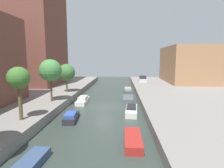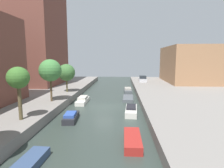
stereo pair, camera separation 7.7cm
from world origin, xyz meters
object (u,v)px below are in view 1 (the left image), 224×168
(moored_boat_left_3, at_px, (83,100))
(moored_boat_right_4, at_px, (128,90))
(street_tree_2, at_px, (50,71))
(moored_boat_left_1, at_px, (28,165))
(moored_boat_right_3, at_px, (128,98))
(moored_boat_right_1, at_px, (133,140))
(moored_boat_left_2, at_px, (71,117))
(street_tree_1, at_px, (19,79))
(moored_boat_right_2, at_px, (131,110))
(parked_car, at_px, (142,79))
(apartment_tower_far, at_px, (35,38))
(street_tree_3, at_px, (67,73))
(low_block_right, at_px, (188,64))

(moored_boat_left_3, distance_m, moored_boat_right_4, 11.17)
(street_tree_2, xyz_separation_m, moored_boat_right_4, (10.29, 12.15, -4.61))
(moored_boat_left_1, xyz_separation_m, moored_boat_right_3, (6.52, 19.04, -0.05))
(street_tree_2, height_order, moored_boat_right_1, street_tree_2)
(moored_boat_left_2, relative_size, moored_boat_right_3, 0.79)
(street_tree_2, distance_m, moored_boat_left_1, 14.46)
(street_tree_2, relative_size, moored_boat_left_3, 1.27)
(street_tree_1, bearing_deg, moored_boat_right_2, 29.16)
(street_tree_2, bearing_deg, parked_car, 56.78)
(moored_boat_left_1, xyz_separation_m, moored_boat_right_1, (6.38, 3.65, 0.04))
(apartment_tower_far, relative_size, moored_boat_right_1, 5.19)
(street_tree_3, bearing_deg, moored_boat_left_1, -79.71)
(street_tree_1, xyz_separation_m, moored_boat_right_2, (10.30, 5.74, -4.35))
(parked_car, height_order, moored_boat_left_2, parked_car)
(low_block_right, bearing_deg, street_tree_2, -138.61)
(low_block_right, relative_size, moored_boat_left_1, 4.17)
(street_tree_3, xyz_separation_m, moored_boat_right_3, (10.15, -0.93, -4.01))
(parked_car, bearing_deg, moored_boat_right_4, -112.12)
(low_block_right, bearing_deg, moored_boat_left_1, -121.09)
(moored_boat_right_4, bearing_deg, apartment_tower_far, 169.34)
(parked_car, xyz_separation_m, moored_boat_right_3, (-3.95, -15.65, -1.40))
(moored_boat_left_3, height_order, moored_boat_right_4, moored_boat_right_4)
(apartment_tower_far, distance_m, moored_boat_right_4, 22.49)
(parked_car, distance_m, moored_boat_right_2, 23.42)
(apartment_tower_far, distance_m, low_block_right, 34.97)
(moored_boat_right_3, distance_m, moored_boat_right_4, 6.29)
(low_block_right, bearing_deg, parked_car, -178.69)
(street_tree_2, height_order, moored_boat_right_2, street_tree_2)
(street_tree_3, distance_m, moored_boat_right_1, 19.54)
(parked_car, bearing_deg, street_tree_2, -123.22)
(moored_boat_left_1, bearing_deg, street_tree_1, 121.75)
(parked_car, relative_size, moored_boat_left_1, 1.15)
(low_block_right, relative_size, street_tree_2, 2.83)
(street_tree_1, relative_size, moored_boat_right_1, 1.28)
(moored_boat_left_2, bearing_deg, moored_boat_right_2, 23.72)
(moored_boat_left_2, distance_m, moored_boat_right_4, 17.81)
(street_tree_1, distance_m, moored_boat_left_1, 8.22)
(apartment_tower_far, height_order, moored_boat_left_1, apartment_tower_far)
(low_block_right, xyz_separation_m, moored_boat_right_4, (-14.41, -9.61, -4.77))
(moored_boat_right_4, bearing_deg, low_block_right, 33.69)
(moored_boat_left_1, height_order, moored_boat_left_2, moored_boat_left_2)
(parked_car, relative_size, moored_boat_left_3, 0.99)
(street_tree_2, distance_m, moored_boat_right_3, 12.66)
(apartment_tower_far, distance_m, street_tree_1, 25.68)
(apartment_tower_far, relative_size, street_tree_2, 3.60)
(moored_boat_left_1, relative_size, moored_boat_right_1, 0.98)
(apartment_tower_far, bearing_deg, moored_boat_left_1, -65.97)
(moored_boat_left_2, height_order, moored_boat_left_3, moored_boat_left_3)
(moored_boat_right_1, bearing_deg, street_tree_1, 167.55)
(apartment_tower_far, bearing_deg, parked_car, 13.63)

